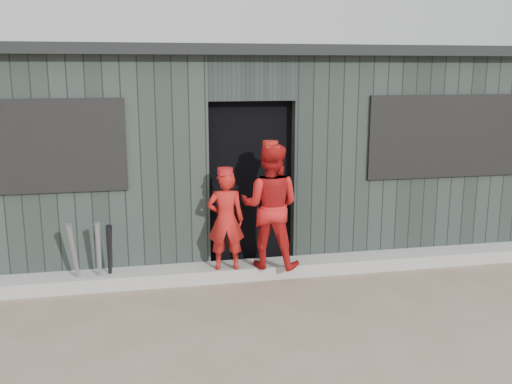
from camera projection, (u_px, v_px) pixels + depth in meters
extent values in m
plane|color=#6E5C4C|center=(298.00, 349.00, 4.88)|extent=(80.00, 80.00, 0.00)
cube|color=gray|center=(256.00, 270.00, 6.61)|extent=(8.00, 0.36, 0.15)
cone|color=gray|center=(75.00, 257.00, 6.03)|extent=(0.14, 0.30, 0.80)
cone|color=gray|center=(99.00, 256.00, 6.10)|extent=(0.09, 0.23, 0.78)
cone|color=black|center=(110.00, 256.00, 6.15)|extent=(0.11, 0.31, 0.75)
imported|color=#A81814|center=(226.00, 220.00, 6.30)|extent=(0.44, 0.32, 1.13)
imported|color=#B41616|center=(270.00, 206.00, 6.36)|extent=(0.84, 0.76, 1.41)
imported|color=silver|center=(281.00, 207.00, 7.21)|extent=(0.71, 0.56, 1.27)
cube|color=black|center=(232.00, 153.00, 7.98)|extent=(7.60, 2.70, 2.20)
cube|color=#2C3431|center=(48.00, 173.00, 6.19)|extent=(3.50, 0.20, 2.50)
cube|color=#29302D|center=(429.00, 160.00, 7.07)|extent=(3.50, 0.20, 2.50)
cube|color=#262D2B|center=(251.00, 78.00, 6.42)|extent=(1.00, 0.20, 0.50)
cube|color=#2B3330|center=(483.00, 143.00, 8.73)|extent=(0.20, 3.00, 2.50)
cube|color=#29312F|center=(218.00, 138.00, 9.31)|extent=(8.00, 0.20, 2.50)
cube|color=black|center=(231.00, 53.00, 7.69)|extent=(8.30, 3.30, 0.12)
cube|color=black|center=(29.00, 147.00, 5.98)|extent=(2.00, 0.04, 1.00)
cube|color=black|center=(446.00, 136.00, 6.92)|extent=(2.00, 0.04, 1.00)
cube|color=black|center=(219.00, 152.00, 7.04)|extent=(0.23, 0.23, 0.91)
cube|color=black|center=(260.00, 155.00, 7.10)|extent=(0.21, 0.18, 0.81)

